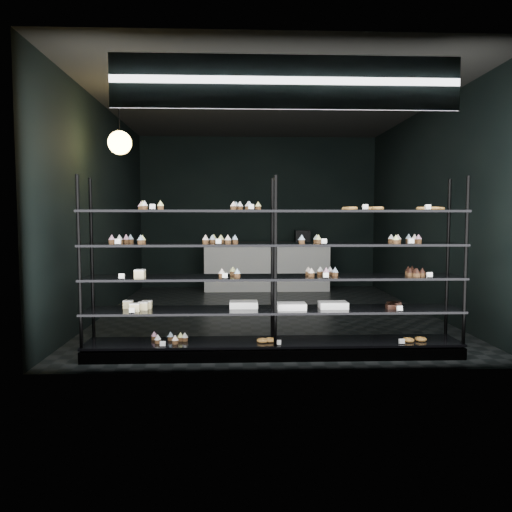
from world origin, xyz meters
name	(u,v)px	position (x,y,z in m)	size (l,w,h in m)	color
room	(267,210)	(0.00, 0.00, 1.60)	(5.01, 6.01, 3.20)	black
display_shelf	(272,298)	(-0.10, -2.45, 0.63)	(4.00, 0.50, 1.91)	black
signage	(287,82)	(0.00, -2.93, 2.75)	(3.30, 0.05, 0.50)	#0B1D3B
pendant_lamp	(120,143)	(-1.98, -1.12, 2.45)	(0.30, 0.30, 0.88)	black
service_counter	(267,266)	(0.16, 2.50, 0.50)	(2.63, 0.65, 1.23)	beige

